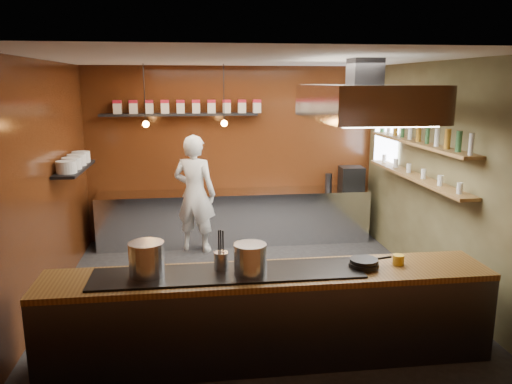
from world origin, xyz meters
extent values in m
plane|color=black|center=(0.00, 0.00, 0.00)|extent=(5.00, 5.00, 0.00)
plane|color=#40190B|center=(0.00, 2.50, 1.50)|extent=(5.00, 0.00, 5.00)
plane|color=#40190B|center=(-2.50, 0.00, 1.50)|extent=(0.00, 5.00, 5.00)
plane|color=#464127|center=(2.50, 0.00, 1.50)|extent=(0.00, 5.00, 5.00)
plane|color=silver|center=(0.00, 0.00, 3.00)|extent=(5.00, 5.00, 0.00)
plane|color=white|center=(2.45, 1.70, 1.90)|extent=(0.00, 1.00, 1.00)
cube|color=silver|center=(0.00, 2.17, 0.45)|extent=(4.60, 0.65, 0.90)
cube|color=#38383D|center=(0.00, -1.60, 0.43)|extent=(4.40, 0.70, 0.86)
cube|color=brown|center=(0.00, -1.60, 0.89)|extent=(4.40, 0.72, 0.06)
cube|color=black|center=(-0.40, -1.60, 0.93)|extent=(2.60, 0.55, 0.02)
cube|color=black|center=(-0.90, 2.36, 2.20)|extent=(2.60, 0.26, 0.04)
cube|color=black|center=(-2.34, 1.00, 1.55)|extent=(0.30, 1.40, 0.04)
cube|color=brown|center=(2.34, 0.30, 1.92)|extent=(0.26, 2.80, 0.04)
cube|color=brown|center=(2.34, 0.30, 1.45)|extent=(0.26, 2.80, 0.04)
cube|color=#38383D|center=(1.30, -0.40, 2.85)|extent=(0.35, 0.35, 0.30)
cube|color=silver|center=(1.30, -0.40, 2.50)|extent=(1.20, 2.00, 0.40)
cube|color=white|center=(1.30, -0.40, 2.29)|extent=(1.00, 1.80, 0.02)
cylinder|color=black|center=(-1.40, 1.70, 2.55)|extent=(0.01, 0.01, 0.90)
sphere|color=orange|center=(-1.40, 1.70, 2.10)|extent=(0.10, 0.10, 0.10)
cylinder|color=black|center=(-0.20, 1.70, 2.55)|extent=(0.01, 0.01, 0.90)
sphere|color=orange|center=(-0.20, 1.70, 2.10)|extent=(0.10, 0.10, 0.10)
cube|color=#BFB19E|center=(-1.90, 2.36, 2.31)|extent=(0.13, 0.13, 0.17)
cube|color=maroon|center=(-1.90, 2.36, 2.42)|extent=(0.13, 0.13, 0.05)
cube|color=#BFB19E|center=(-1.64, 2.36, 2.31)|extent=(0.13, 0.13, 0.17)
cube|color=maroon|center=(-1.64, 2.36, 2.42)|extent=(0.13, 0.13, 0.05)
cube|color=#BFB19E|center=(-1.39, 2.36, 2.31)|extent=(0.13, 0.13, 0.17)
cube|color=maroon|center=(-1.39, 2.36, 2.42)|extent=(0.13, 0.13, 0.05)
cube|color=#BFB19E|center=(-1.13, 2.36, 2.31)|extent=(0.13, 0.13, 0.17)
cube|color=maroon|center=(-1.13, 2.36, 2.42)|extent=(0.13, 0.13, 0.05)
cube|color=#BFB19E|center=(-0.88, 2.36, 2.31)|extent=(0.13, 0.13, 0.17)
cube|color=maroon|center=(-0.88, 2.36, 2.42)|extent=(0.14, 0.13, 0.05)
cube|color=#BFB19E|center=(-0.62, 2.36, 2.31)|extent=(0.13, 0.13, 0.17)
cube|color=maroon|center=(-0.62, 2.36, 2.42)|extent=(0.14, 0.13, 0.05)
cube|color=#BFB19E|center=(-0.37, 2.36, 2.31)|extent=(0.13, 0.13, 0.17)
cube|color=maroon|center=(-0.37, 2.36, 2.42)|extent=(0.14, 0.13, 0.05)
cube|color=#BFB19E|center=(-0.11, 2.36, 2.31)|extent=(0.13, 0.13, 0.17)
cube|color=maroon|center=(-0.11, 2.36, 2.42)|extent=(0.14, 0.13, 0.05)
cube|color=#BFB19E|center=(0.14, 2.36, 2.31)|extent=(0.13, 0.13, 0.17)
cube|color=maroon|center=(0.14, 2.36, 2.42)|extent=(0.14, 0.13, 0.05)
cube|color=#BFB19E|center=(0.40, 2.36, 2.31)|extent=(0.13, 0.13, 0.17)
cube|color=maroon|center=(0.40, 2.36, 2.42)|extent=(0.14, 0.13, 0.05)
cylinder|color=silver|center=(-2.34, 0.55, 1.65)|extent=(0.26, 0.26, 0.16)
cylinder|color=silver|center=(-2.34, 0.85, 1.65)|extent=(0.26, 0.26, 0.16)
cylinder|color=silver|center=(-2.34, 1.15, 1.65)|extent=(0.26, 0.26, 0.16)
cylinder|color=silver|center=(-2.34, 1.45, 1.65)|extent=(0.26, 0.26, 0.16)
cylinder|color=silver|center=(2.34, -1.00, 2.06)|extent=(0.06, 0.06, 0.24)
cylinder|color=#2D5933|center=(2.34, -0.74, 2.06)|extent=(0.06, 0.06, 0.24)
cylinder|color=#8C601E|center=(2.34, -0.48, 2.06)|extent=(0.06, 0.06, 0.24)
cylinder|color=silver|center=(2.34, -0.22, 2.06)|extent=(0.06, 0.06, 0.24)
cylinder|color=#2D5933|center=(2.34, 0.04, 2.06)|extent=(0.06, 0.06, 0.24)
cylinder|color=#8C601E|center=(2.34, 0.30, 2.06)|extent=(0.06, 0.06, 0.24)
cylinder|color=silver|center=(2.34, 0.56, 2.06)|extent=(0.06, 0.06, 0.24)
cylinder|color=#2D5933|center=(2.34, 0.82, 2.06)|extent=(0.06, 0.06, 0.24)
cylinder|color=#8C601E|center=(2.34, 1.08, 2.06)|extent=(0.06, 0.06, 0.24)
cylinder|color=silver|center=(2.34, 1.34, 2.06)|extent=(0.06, 0.06, 0.24)
cylinder|color=#2D5933|center=(2.34, 1.60, 2.06)|extent=(0.06, 0.06, 0.24)
cylinder|color=silver|center=(2.34, -0.85, 1.53)|extent=(0.07, 0.07, 0.13)
cylinder|color=silver|center=(2.34, -0.39, 1.53)|extent=(0.07, 0.07, 0.13)
cylinder|color=silver|center=(2.34, 0.07, 1.53)|extent=(0.07, 0.07, 0.13)
cylinder|color=silver|center=(2.34, 0.53, 1.53)|extent=(0.07, 0.07, 0.13)
cylinder|color=silver|center=(2.34, 0.99, 1.53)|extent=(0.07, 0.07, 0.13)
cylinder|color=silver|center=(2.34, 1.45, 1.53)|extent=(0.07, 0.07, 0.13)
cylinder|color=#B0B2B7|center=(-1.16, -1.58, 1.10)|extent=(0.41, 0.41, 0.33)
cylinder|color=silver|center=(-0.19, -1.66, 1.09)|extent=(0.35, 0.35, 0.29)
cylinder|color=#BBBEC2|center=(-0.46, -1.52, 1.03)|extent=(0.17, 0.17, 0.18)
cylinder|color=black|center=(0.95, -1.61, 0.96)|extent=(0.30, 0.30, 0.04)
cylinder|color=black|center=(0.95, -1.61, 1.00)|extent=(0.28, 0.28, 0.04)
cylinder|color=black|center=(1.18, -1.56, 1.00)|extent=(0.18, 0.07, 0.02)
cylinder|color=gold|center=(1.33, -1.56, 0.97)|extent=(0.13, 0.13, 0.10)
cube|color=black|center=(2.03, 2.13, 1.10)|extent=(0.41, 0.40, 0.39)
imported|color=white|center=(-0.69, 1.82, 0.96)|extent=(0.82, 0.69, 1.92)
camera|label=1|loc=(-0.72, -6.12, 2.73)|focal=35.00mm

